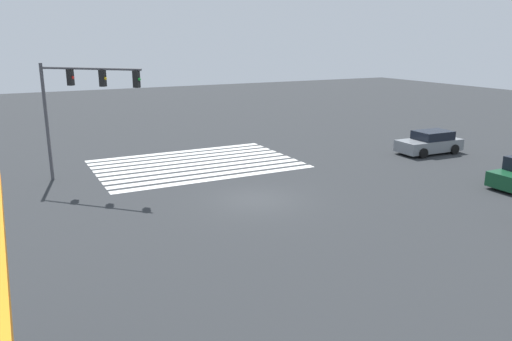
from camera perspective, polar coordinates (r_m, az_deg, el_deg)
The scene contains 4 objects.
ground_plane at distance 24.59m, azimuth 0.00°, elevation -3.36°, with size 120.80×120.80×0.00m, color #2B2D30.
crosswalk_markings at distance 31.83m, azimuth -6.78°, elevation 0.77°, with size 12.43×8.20×0.01m.
traffic_signal_mast at distance 28.20m, azimuth -19.83°, elevation 8.04°, with size 4.41×4.41×6.44m.
car_3 at distance 36.48m, azimuth 19.25°, elevation 3.02°, with size 4.61×2.31×1.55m.
Camera 1 is at (10.70, 20.77, 7.66)m, focal length 35.00 mm.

